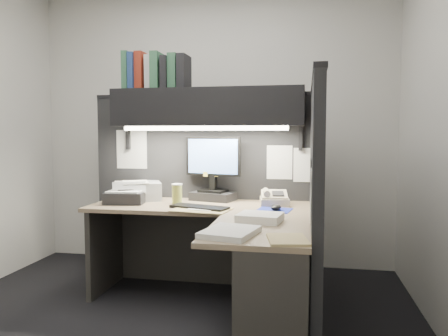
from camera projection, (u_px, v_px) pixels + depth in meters
The scene contains 22 objects.
floor at pixel (166, 324), 2.95m from camera, with size 3.50×3.50×0.00m, color black.
wall_back at pixel (212, 128), 4.32m from camera, with size 3.50×0.04×2.70m, color silver.
wall_front at pixel (11, 112), 1.38m from camera, with size 3.50×0.04×2.70m, color silver.
partition_back at pixel (202, 190), 3.79m from camera, with size 1.90×0.06×1.60m, color black.
partition_right at pixel (315, 207), 2.88m from camera, with size 0.06×1.50×1.60m, color black.
desk at pixel (228, 264), 2.83m from camera, with size 1.70×1.53×0.73m.
overhead_shelf at pixel (208, 107), 3.55m from camera, with size 1.55×0.34×0.30m, color black.
task_light_tube at pixel (204, 128), 3.42m from camera, with size 0.04×0.04×1.32m, color white.
monitor at pixel (213, 175), 3.64m from camera, with size 0.49×0.30×0.53m.
keyboard at pixel (199, 207), 3.24m from camera, with size 0.44×0.15×0.02m, color black.
mousepad at pixel (274, 210), 3.17m from camera, with size 0.24×0.22×0.00m, color #1B2998.
mouse at pixel (276, 207), 3.15m from camera, with size 0.07×0.11×0.04m, color black.
telephone at pixel (274, 199), 3.42m from camera, with size 0.22×0.23×0.09m, color #C4B797.
coffee_cup at pixel (177, 194), 3.47m from camera, with size 0.08×0.08×0.15m, color #A99D43.
printer at pixel (138, 191), 3.68m from camera, with size 0.37×0.32×0.15m, color #9A9DA0.
notebook_stack at pixel (126, 197), 3.50m from camera, with size 0.30×0.25×0.09m, color black.
open_folder at pixel (201, 210), 3.18m from camera, with size 0.41×0.27×0.01m, color tan.
paper_stack_a at pixel (260, 218), 2.76m from camera, with size 0.27×0.23×0.05m, color white.
paper_stack_b at pixel (230, 232), 2.39m from camera, with size 0.26×0.33×0.03m, color white.
manila_stack at pixel (288, 240), 2.25m from camera, with size 0.20×0.25×0.01m, color tan.
binder_row at pixel (156, 72), 3.60m from camera, with size 0.54×0.26×0.31m.
pinned_papers at pixel (240, 164), 3.34m from camera, with size 1.76×1.31×0.51m.
Camera 1 is at (0.92, -2.74, 1.28)m, focal length 35.00 mm.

